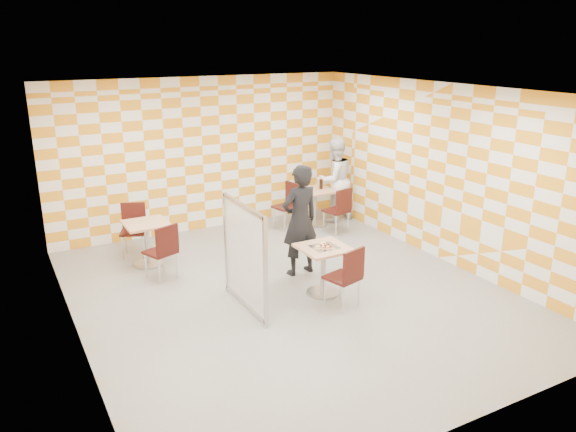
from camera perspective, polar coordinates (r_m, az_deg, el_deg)
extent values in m
plane|color=gray|center=(8.56, 0.05, -7.81)|extent=(7.00, 7.00, 0.00)
plane|color=white|center=(7.77, 0.06, 12.62)|extent=(7.00, 7.00, 0.00)
plane|color=white|center=(11.15, -8.66, 6.14)|extent=(6.00, 0.00, 6.00)
plane|color=white|center=(7.16, -21.51, -1.34)|extent=(0.00, 7.00, 7.00)
plane|color=white|center=(9.79, 15.69, 4.10)|extent=(0.00, 7.00, 7.00)
cube|color=tan|center=(8.28, 3.65, -3.27)|extent=(0.70, 0.70, 0.04)
cylinder|color=#A5A5AA|center=(8.41, 3.60, -5.56)|extent=(0.08, 0.08, 0.70)
cylinder|color=#A5A5AA|center=(8.56, 3.56, -7.75)|extent=(0.50, 0.50, 0.03)
cube|color=tan|center=(11.40, 2.79, 2.60)|extent=(0.70, 0.70, 0.04)
cylinder|color=#A5A5AA|center=(11.50, 2.77, 0.87)|extent=(0.08, 0.08, 0.70)
cylinder|color=#A5A5AA|center=(11.61, 2.74, -0.81)|extent=(0.50, 0.50, 0.03)
cube|color=tan|center=(9.63, -14.22, -0.77)|extent=(0.70, 0.70, 0.04)
cylinder|color=#A5A5AA|center=(9.75, -14.07, -2.78)|extent=(0.08, 0.08, 0.70)
cylinder|color=#A5A5AA|center=(9.87, -13.91, -4.71)|extent=(0.50, 0.50, 0.03)
cube|color=#380F0B|center=(8.00, 5.54, -6.25)|extent=(0.51, 0.51, 0.04)
cube|color=#380F0B|center=(7.79, 6.70, -4.99)|extent=(0.42, 0.15, 0.45)
cylinder|color=silver|center=(8.32, 5.37, -7.07)|extent=(0.03, 0.03, 0.43)
cylinder|color=silver|center=(8.08, 3.77, -7.78)|extent=(0.03, 0.03, 0.43)
cylinder|color=silver|center=(8.12, 7.19, -7.77)|extent=(0.03, 0.03, 0.43)
cylinder|color=silver|center=(7.88, 5.61, -8.52)|extent=(0.03, 0.03, 0.43)
cube|color=#380F0B|center=(11.04, 4.91, 0.53)|extent=(0.50, 0.50, 0.04)
cube|color=#380F0B|center=(10.83, 5.71, 1.56)|extent=(0.42, 0.13, 0.45)
cylinder|color=silver|center=(11.34, 4.85, -0.25)|extent=(0.03, 0.03, 0.43)
cylinder|color=silver|center=(11.10, 3.64, -0.60)|extent=(0.03, 0.03, 0.43)
cylinder|color=silver|center=(11.12, 6.12, -0.65)|extent=(0.03, 0.03, 0.43)
cylinder|color=silver|center=(10.88, 4.90, -1.02)|extent=(0.03, 0.03, 0.43)
cube|color=#380F0B|center=(11.24, -0.28, 0.92)|extent=(0.50, 0.50, 0.04)
cube|color=#380F0B|center=(11.30, 0.49, 2.32)|extent=(0.13, 0.42, 0.45)
cylinder|color=silver|center=(11.33, -1.49, -0.20)|extent=(0.03, 0.03, 0.43)
cylinder|color=silver|center=(11.08, -0.37, -0.60)|extent=(0.03, 0.03, 0.43)
cylinder|color=silver|center=(11.54, -0.19, 0.14)|extent=(0.03, 0.03, 0.43)
cylinder|color=silver|center=(11.30, 0.94, -0.25)|extent=(0.03, 0.03, 0.43)
cube|color=#380F0B|center=(9.11, -12.85, -3.59)|extent=(0.54, 0.54, 0.04)
cube|color=#380F0B|center=(8.88, -12.17, -2.40)|extent=(0.41, 0.19, 0.45)
cylinder|color=silver|center=(9.42, -12.57, -4.40)|extent=(0.03, 0.03, 0.43)
cylinder|color=silver|center=(9.24, -14.23, -4.97)|extent=(0.03, 0.03, 0.43)
cylinder|color=silver|center=(9.17, -11.26, -4.93)|extent=(0.03, 0.03, 0.43)
cylinder|color=silver|center=(8.98, -12.95, -5.54)|extent=(0.03, 0.03, 0.43)
cube|color=#380F0B|center=(10.17, -15.46, -1.56)|extent=(0.55, 0.55, 0.04)
cube|color=#380F0B|center=(10.28, -15.42, 0.12)|extent=(0.40, 0.19, 0.45)
cylinder|color=silver|center=(10.12, -16.44, -3.16)|extent=(0.03, 0.03, 0.43)
cylinder|color=silver|center=(10.06, -14.53, -3.10)|extent=(0.03, 0.03, 0.43)
cylinder|color=silver|center=(10.43, -16.15, -2.50)|extent=(0.03, 0.03, 0.43)
cylinder|color=silver|center=(10.38, -14.30, -2.45)|extent=(0.03, 0.03, 0.43)
cube|color=white|center=(7.82, -4.44, -4.03)|extent=(0.02, 1.30, 1.40)
cube|color=#B2B2B7|center=(7.58, -4.57, 1.04)|extent=(0.05, 1.30, 0.05)
cube|color=#B2B2B7|center=(8.11, -4.32, -8.76)|extent=(0.05, 1.30, 0.05)
cube|color=#B2B2B7|center=(7.27, -2.31, -5.69)|extent=(0.05, 0.05, 1.50)
cylinder|color=#B2B2B7|center=(7.61, -2.24, -11.06)|extent=(0.08, 0.08, 0.05)
cube|color=#B2B2B7|center=(8.38, -6.28, -2.58)|extent=(0.05, 0.05, 1.50)
cylinder|color=#B2B2B7|center=(8.67, -6.11, -7.39)|extent=(0.08, 0.08, 0.05)
imported|color=black|center=(8.94, 1.22, -0.44)|extent=(0.70, 0.49, 1.81)
imported|color=white|center=(11.69, 4.72, 3.69)|extent=(0.91, 0.73, 1.76)
cube|color=silver|center=(8.26, 3.73, -3.16)|extent=(0.38, 0.34, 0.01)
cone|color=tan|center=(8.25, 3.73, -3.09)|extent=(0.40, 0.40, 0.02)
cone|color=#F2D88C|center=(8.26, 3.66, -2.95)|extent=(0.33, 0.33, 0.01)
cylinder|color=maroon|center=(8.13, 3.75, -3.22)|extent=(0.04, 0.04, 0.01)
cylinder|color=maroon|center=(8.20, 4.37, -3.06)|extent=(0.04, 0.04, 0.01)
cylinder|color=maroon|center=(8.23, 3.81, -2.97)|extent=(0.04, 0.04, 0.01)
cylinder|color=maroon|center=(8.24, 3.33, -2.93)|extent=(0.04, 0.04, 0.01)
cylinder|color=maroon|center=(8.28, 4.05, -2.84)|extent=(0.04, 0.04, 0.01)
torus|color=black|center=(8.24, 4.14, -2.93)|extent=(0.03, 0.03, 0.01)
torus|color=black|center=(8.19, 3.84, -3.07)|extent=(0.03, 0.03, 0.01)
torus|color=black|center=(8.28, 3.70, -2.81)|extent=(0.03, 0.03, 0.01)
torus|color=black|center=(8.19, 3.39, -3.05)|extent=(0.03, 0.03, 0.01)
cylinder|color=white|center=(11.37, 1.93, 3.09)|extent=(0.06, 0.06, 0.16)
cylinder|color=red|center=(11.35, 1.94, 3.58)|extent=(0.04, 0.04, 0.04)
cylinder|color=black|center=(11.45, 3.39, 3.27)|extent=(0.07, 0.07, 0.20)
cylinder|color=red|center=(11.42, 3.40, 3.83)|extent=(0.03, 0.03, 0.03)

